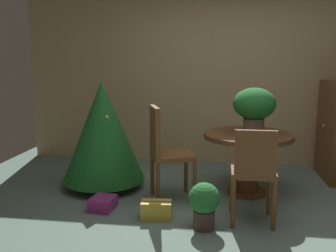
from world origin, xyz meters
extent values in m
plane|color=slate|center=(0.00, 0.00, 0.00)|extent=(6.60, 6.60, 0.00)
cube|color=tan|center=(0.00, 2.20, 1.30)|extent=(6.00, 0.10, 2.60)
cylinder|color=brown|center=(0.23, 0.85, 0.02)|extent=(0.44, 0.44, 0.04)
cylinder|color=brown|center=(0.23, 0.85, 0.35)|extent=(0.26, 0.26, 0.61)
cylinder|color=brown|center=(0.23, 0.85, 0.68)|extent=(1.00, 1.00, 0.05)
cylinder|color=#665B51|center=(0.28, 0.83, 0.79)|extent=(0.23, 0.23, 0.18)
ellipsoid|color=#1E6628|center=(0.28, 0.83, 1.04)|extent=(0.47, 0.47, 0.35)
sphere|color=red|center=(0.11, 0.88, 1.07)|extent=(0.06, 0.06, 0.06)
sphere|color=red|center=(0.37, 0.79, 1.09)|extent=(0.07, 0.07, 0.07)
sphere|color=red|center=(0.36, 0.70, 1.11)|extent=(0.07, 0.07, 0.07)
cylinder|color=brown|center=(0.05, 0.27, 0.23)|extent=(0.04, 0.04, 0.46)
cylinder|color=brown|center=(0.41, 0.27, 0.23)|extent=(0.04, 0.04, 0.46)
cylinder|color=brown|center=(0.05, -0.08, 0.23)|extent=(0.04, 0.04, 0.46)
cylinder|color=brown|center=(0.41, -0.08, 0.23)|extent=(0.04, 0.04, 0.46)
cube|color=brown|center=(0.23, 0.09, 0.49)|extent=(0.41, 0.40, 0.05)
cube|color=brown|center=(0.23, -0.08, 0.71)|extent=(0.36, 0.05, 0.40)
cylinder|color=brown|center=(-0.46, 0.79, 0.23)|extent=(0.04, 0.04, 0.47)
cylinder|color=brown|center=(-0.34, 0.45, 0.23)|extent=(0.04, 0.04, 0.47)
cylinder|color=brown|center=(-0.84, 0.66, 0.23)|extent=(0.04, 0.04, 0.47)
cylinder|color=brown|center=(-0.71, 0.31, 0.23)|extent=(0.04, 0.04, 0.47)
cube|color=brown|center=(-0.59, 0.55, 0.49)|extent=(0.55, 0.54, 0.05)
cube|color=brown|center=(-0.77, 0.48, 0.78)|extent=(0.17, 0.36, 0.51)
cylinder|color=brown|center=(-1.46, 0.84, 0.05)|extent=(0.10, 0.10, 0.09)
cone|color=#1E6628|center=(-1.46, 0.84, 0.69)|extent=(0.97, 0.97, 1.19)
sphere|color=gold|center=(-1.37, 0.72, 0.87)|extent=(0.05, 0.05, 0.05)
sphere|color=red|center=(-1.46, 1.02, 0.86)|extent=(0.05, 0.05, 0.05)
sphere|color=red|center=(-1.53, 0.95, 0.94)|extent=(0.07, 0.07, 0.07)
sphere|color=gold|center=(-1.35, 0.96, 0.87)|extent=(0.05, 0.05, 0.05)
sphere|color=silver|center=(-1.31, 0.92, 0.80)|extent=(0.04, 0.04, 0.04)
sphere|color=silver|center=(-1.48, 1.06, 0.72)|extent=(0.06, 0.06, 0.06)
sphere|color=silver|center=(-1.58, 1.13, 0.49)|extent=(0.06, 0.06, 0.06)
sphere|color=#2D51A8|center=(-1.58, 1.10, 0.57)|extent=(0.05, 0.05, 0.05)
cube|color=gold|center=(-0.68, 0.01, 0.09)|extent=(0.31, 0.19, 0.17)
cube|color=#1E569E|center=(-0.68, 0.01, 0.09)|extent=(0.30, 0.06, 0.18)
cube|color=#9E287A|center=(-1.26, 0.16, 0.06)|extent=(0.26, 0.29, 0.13)
cube|color=#1E569E|center=(-1.26, 0.16, 0.06)|extent=(0.24, 0.05, 0.13)
sphere|color=#B29338|center=(1.22, 1.57, 0.69)|extent=(0.04, 0.04, 0.04)
cylinder|color=#4C382D|center=(-0.21, -0.13, 0.09)|extent=(0.20, 0.20, 0.17)
sphere|color=#287533|center=(-0.21, -0.13, 0.29)|extent=(0.28, 0.28, 0.28)
camera|label=1|loc=(-0.09, -3.33, 1.52)|focal=39.83mm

